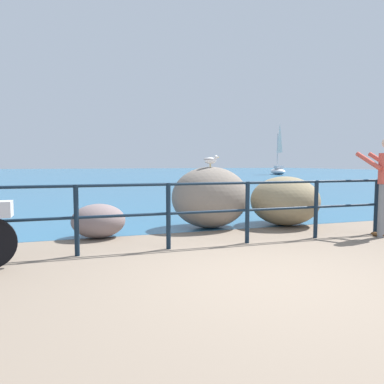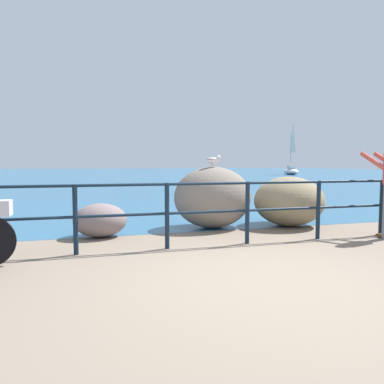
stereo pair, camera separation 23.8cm
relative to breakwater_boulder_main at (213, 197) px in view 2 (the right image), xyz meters
name	(u,v)px [view 2 (the right image)]	position (x,y,z in m)	size (l,w,h in m)	color
ground_plane	(120,185)	(-0.60, 16.81, -0.67)	(120.00, 120.00, 0.10)	#756656
sea_surface	(104,173)	(-0.60, 44.65, -0.62)	(120.00, 90.00, 0.01)	#285B7F
promenade_railing	(209,206)	(-0.60, -1.54, 0.01)	(9.47, 0.07, 1.02)	black
breakwater_boulder_main	(213,197)	(0.00, 0.00, 0.00)	(1.60, 1.27, 1.25)	slate
breakwater_boulder_left	(100,220)	(-2.25, -0.34, -0.32)	(0.94, 0.77, 0.60)	slate
breakwater_boulder_right	(289,201)	(1.63, -0.21, -0.10)	(1.46, 1.45, 1.04)	#837558
seagull	(213,160)	(-0.03, -0.08, 0.76)	(0.34, 0.12, 0.23)	gold
sailboat	(291,169)	(20.60, 31.00, 0.08)	(2.37, 4.59, 6.16)	white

